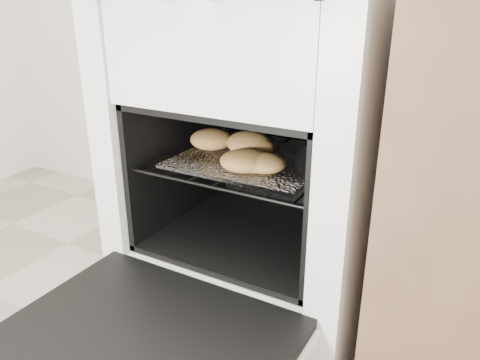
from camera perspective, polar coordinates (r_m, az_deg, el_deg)
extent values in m
cube|color=white|center=(1.33, 3.81, 5.18)|extent=(0.67, 0.71, 1.03)
cube|color=black|center=(1.03, -11.72, -18.65)|extent=(0.58, 0.45, 0.03)
cube|color=white|center=(1.04, -11.63, -19.50)|extent=(0.60, 0.47, 0.02)
cylinder|color=black|center=(1.38, -6.87, 4.10)|extent=(0.01, 0.47, 0.01)
cylinder|color=black|center=(1.18, 12.39, 0.56)|extent=(0.01, 0.47, 0.01)
cylinder|color=black|center=(1.08, -3.49, -0.89)|extent=(0.48, 0.01, 0.01)
cylinder|color=black|center=(1.46, 6.09, 5.01)|extent=(0.48, 0.01, 0.01)
cylinder|color=black|center=(1.36, -5.53, 3.86)|extent=(0.01, 0.45, 0.01)
cylinder|color=black|center=(1.33, -3.15, 3.44)|extent=(0.01, 0.45, 0.01)
cylinder|color=black|center=(1.29, -0.64, 2.98)|extent=(0.01, 0.45, 0.01)
cylinder|color=black|center=(1.26, 2.00, 2.50)|extent=(0.01, 0.45, 0.01)
cylinder|color=black|center=(1.24, 4.75, 1.99)|extent=(0.01, 0.45, 0.01)
cylinder|color=black|center=(1.21, 7.62, 1.46)|extent=(0.01, 0.45, 0.01)
cylinder|color=black|center=(1.19, 10.61, 0.89)|extent=(0.01, 0.45, 0.01)
cube|color=white|center=(1.24, 1.52, 2.50)|extent=(0.38, 0.34, 0.01)
ellipsoid|color=#B59248|center=(1.15, 0.53, 2.36)|extent=(0.17, 0.17, 0.05)
ellipsoid|color=#B59248|center=(1.25, 2.06, 4.05)|extent=(0.11, 0.11, 0.05)
ellipsoid|color=#B59248|center=(1.15, 0.86, 2.45)|extent=(0.16, 0.16, 0.05)
ellipsoid|color=#B59248|center=(1.14, 3.09, 2.10)|extent=(0.15, 0.15, 0.04)
ellipsoid|color=#B59248|center=(1.27, 1.14, 4.55)|extent=(0.16, 0.16, 0.06)
ellipsoid|color=#B59248|center=(1.14, 1.82, 2.21)|extent=(0.12, 0.12, 0.04)
ellipsoid|color=#B59248|center=(1.31, -3.47, 5.00)|extent=(0.16, 0.16, 0.06)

